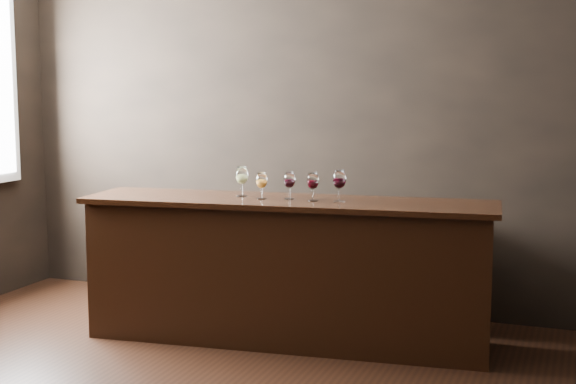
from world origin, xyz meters
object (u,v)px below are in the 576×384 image
(bar_counter, at_px, (287,273))
(glass_red_b, at_px, (313,181))
(glass_red_c, at_px, (339,180))
(glass_red_a, at_px, (289,181))
(glass_white, at_px, (242,176))
(glass_amber, at_px, (262,181))
(back_bar_shelf, at_px, (295,260))

(bar_counter, height_order, glass_red_b, glass_red_b)
(glass_red_c, bearing_deg, glass_red_a, 179.81)
(glass_white, height_order, glass_amber, glass_white)
(glass_white, distance_m, glass_red_a, 0.36)
(glass_amber, relative_size, glass_red_a, 0.98)
(glass_amber, bearing_deg, glass_white, 156.94)
(bar_counter, bearing_deg, glass_white, 167.94)
(glass_red_c, bearing_deg, glass_amber, -173.42)
(glass_red_a, bearing_deg, glass_amber, -160.76)
(back_bar_shelf, bearing_deg, glass_red_c, -50.59)
(glass_white, relative_size, glass_amber, 1.15)
(glass_white, height_order, glass_red_a, glass_white)
(back_bar_shelf, height_order, glass_white, glass_white)
(back_bar_shelf, height_order, glass_red_b, glass_red_b)
(back_bar_shelf, relative_size, glass_red_c, 10.38)
(glass_red_b, height_order, glass_red_c, glass_red_c)
(glass_white, relative_size, glass_red_a, 1.12)
(glass_white, distance_m, glass_red_b, 0.53)
(bar_counter, height_order, glass_amber, glass_amber)
(back_bar_shelf, relative_size, glass_red_a, 11.93)
(glass_white, relative_size, glass_red_c, 0.97)
(glass_amber, bearing_deg, back_bar_shelf, 92.81)
(glass_red_a, bearing_deg, bar_counter, -105.84)
(bar_counter, height_order, glass_red_a, glass_red_a)
(glass_red_a, height_order, glass_red_b, glass_red_b)
(glass_amber, height_order, glass_red_b, glass_red_b)
(glass_white, bearing_deg, glass_red_b, -4.17)
(glass_red_a, distance_m, glass_red_c, 0.35)
(back_bar_shelf, height_order, glass_red_c, glass_red_c)
(glass_amber, relative_size, glass_red_c, 0.85)
(glass_white, xyz_separation_m, glass_red_c, (0.71, -0.02, 0.00))
(back_bar_shelf, bearing_deg, glass_amber, -87.19)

